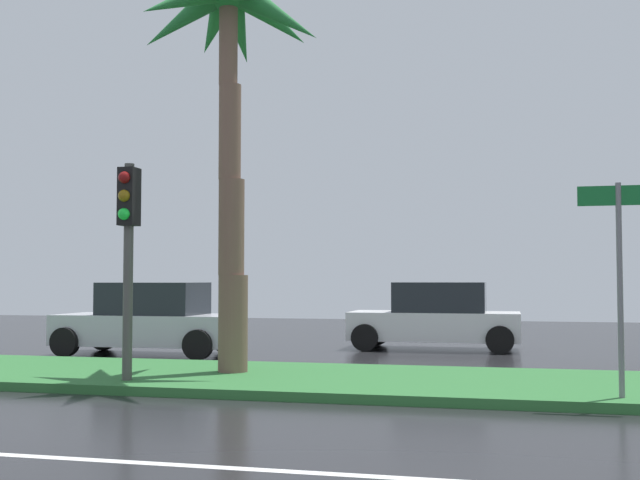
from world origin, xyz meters
TOP-DOWN VIEW (x-y plane):
  - ground_plane at (0.00, 9.00)m, footprint 90.00×42.00m
  - median_strip at (0.00, 8.00)m, footprint 85.50×4.00m
  - palm_tree_mid_left at (-5.39, 8.15)m, footprint 3.56×3.69m
  - traffic_signal_median_left at (-6.59, 6.67)m, footprint 0.28×0.43m
  - street_name_sign at (1.00, 6.54)m, footprint 1.10×0.08m
  - car_in_traffic_leading at (-8.85, 12.21)m, footprint 4.30×2.02m
  - car_in_traffic_second at (-2.33, 15.25)m, footprint 4.30×2.02m

SIDE VIEW (x-z plane):
  - ground_plane at x=0.00m, z-range -0.10..0.00m
  - median_strip at x=0.00m, z-range 0.00..0.15m
  - car_in_traffic_leading at x=-8.85m, z-range -0.03..1.69m
  - car_in_traffic_second at x=-2.33m, z-range -0.03..1.69m
  - street_name_sign at x=1.00m, z-range 0.58..3.58m
  - traffic_signal_median_left at x=-6.59m, z-range 0.82..4.38m
  - palm_tree_mid_left at x=-5.39m, z-range 2.31..9.74m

